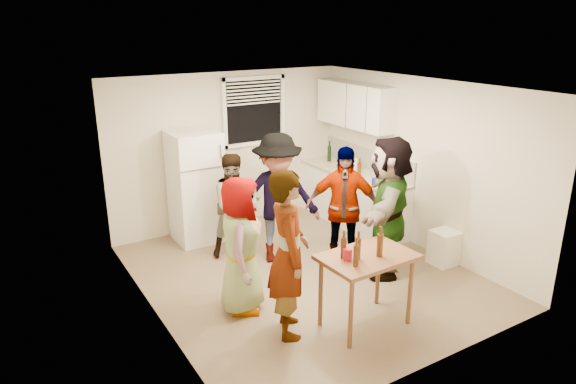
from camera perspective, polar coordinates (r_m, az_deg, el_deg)
room at (r=6.99m, az=1.82°, el=-9.14°), size 4.00×4.50×2.50m
window at (r=8.45m, az=-3.78°, el=8.95°), size 1.12×0.10×1.06m
refrigerator at (r=7.91m, az=-10.21°, el=0.57°), size 0.70×0.70×1.70m
counter_lower at (r=8.60m, az=7.14°, el=-0.75°), size 0.60×2.20×0.86m
countertop at (r=8.47m, az=7.26°, el=2.13°), size 0.64×2.22×0.04m
backsplash at (r=8.59m, az=8.81°, el=3.68°), size 0.03×2.20×0.36m
upper_cabinets at (r=8.47m, az=7.40°, el=9.55°), size 0.34×1.60×0.70m
kettle at (r=8.49m, az=6.67°, el=2.34°), size 0.25×0.22×0.18m
paper_towel at (r=8.42m, az=7.31°, el=2.18°), size 0.11×0.11×0.24m
wine_bottle at (r=9.06m, az=4.59°, el=3.43°), size 0.07×0.07×0.27m
beer_bottle_counter at (r=8.20m, az=7.90°, el=1.70°), size 0.06×0.06×0.22m
blue_cup at (r=7.78m, az=9.59°, el=0.69°), size 0.09×0.09×0.12m
picture_frame at (r=8.73m, az=7.59°, el=3.29°), size 0.02×0.19×0.16m
trash_bin at (r=7.49m, az=16.93°, el=-5.90°), size 0.34×0.34×0.49m
serving_table at (r=6.02m, az=8.42°, el=-14.28°), size 1.03×0.70×0.85m
beer_bottle_table at (r=5.61m, az=10.09°, el=-7.04°), size 0.07×0.07×0.25m
red_cup at (r=5.49m, az=6.61°, el=-7.47°), size 0.10×0.10×0.13m
guest_grey at (r=6.28m, az=-5.02°, el=-12.67°), size 1.80×1.53×0.52m
guest_stripe at (r=5.86m, az=0.05°, el=-15.10°), size 1.96×1.35×0.44m
guest_back_left at (r=7.62m, az=-5.67°, el=-6.81°), size 0.84×1.55×0.57m
guest_back_right at (r=7.41m, az=-1.14°, el=-7.46°), size 1.75×2.13×0.68m
guest_black at (r=7.27m, az=5.87°, el=-8.11°), size 1.85×1.96×0.42m
guest_orange at (r=7.20m, az=10.65°, el=-8.61°), size 2.56×2.56×0.55m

